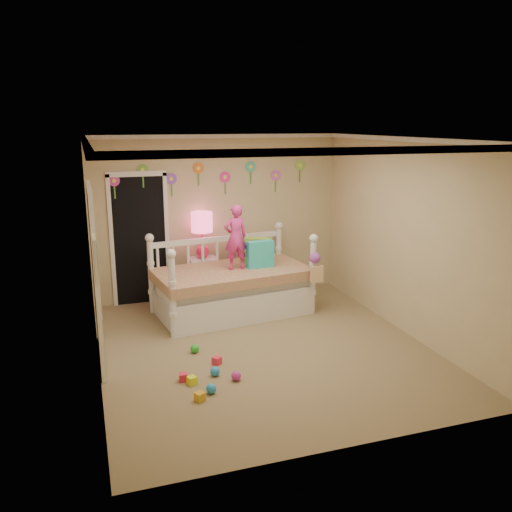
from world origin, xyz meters
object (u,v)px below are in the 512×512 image
object	(u,v)px
nightstand	(203,279)
table_lamp	(202,228)
child	(236,237)
daybed	(232,273)

from	to	relation	value
nightstand	table_lamp	bearing A→B (deg)	-176.62
child	nightstand	distance (m)	1.15
child	nightstand	xyz separation A→B (m)	(-0.33, 0.74, -0.82)
daybed	nightstand	world-z (taller)	daybed
child	table_lamp	bearing A→B (deg)	-71.16
daybed	nightstand	distance (m)	0.81
daybed	child	xyz separation A→B (m)	(0.06, -0.03, 0.55)
daybed	table_lamp	bearing A→B (deg)	103.61
nightstand	daybed	bearing A→B (deg)	-65.46
child	table_lamp	distance (m)	0.81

